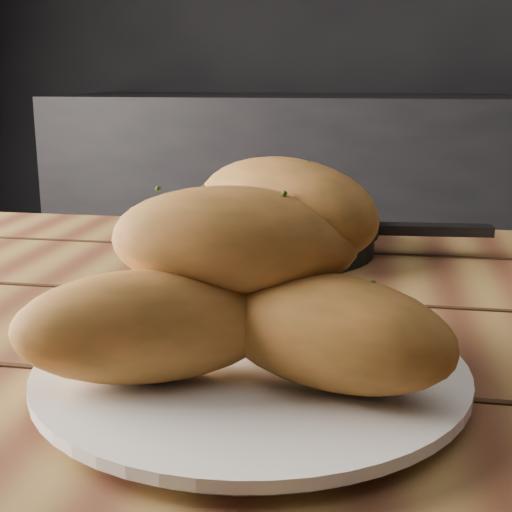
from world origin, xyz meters
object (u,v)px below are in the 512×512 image
Objects in this scene: table at (253,439)px; bread_rolls at (249,279)px; plate at (251,373)px; skillet at (275,233)px.

bread_rolls reaches higher than table.
skillet is at bearing 96.30° from plate.
bread_rolls is at bearing -81.09° from table.
plate is at bearing -80.43° from table.
table is 4.59× the size of plate.
bread_rolls reaches higher than skillet.
bread_rolls is (0.02, -0.10, 0.18)m from table.
plate is 0.77× the size of skillet.
skillet is (-0.04, 0.39, -0.05)m from bread_rolls.
plate is (0.02, -0.10, 0.11)m from table.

